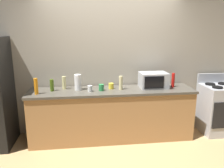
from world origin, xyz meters
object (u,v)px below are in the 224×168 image
Objects in this scene: paper_towel_roll at (78,82)px; bottle_vinegar at (64,83)px; bottle_dish_soap at (36,86)px; bottle_hot_sauce at (173,80)px; bottle_olive_oil at (52,85)px; bottle_hand_soap at (121,83)px; mug_white at (90,89)px; mug_yellow at (111,86)px; microwave at (153,80)px; mug_green at (101,87)px; stove_range at (218,109)px.

paper_towel_roll reaches higher than bottle_vinegar.
bottle_dish_soap is 2.35m from bottle_hot_sauce.
paper_towel_roll is 0.43m from bottle_olive_oil.
bottle_hand_soap is (1.16, -0.06, 0.02)m from bottle_olive_oil.
paper_towel_roll is 0.25m from mug_white.
mug_yellow is 0.40m from mug_white.
mug_white is (0.85, 0.04, -0.08)m from bottle_dish_soap.
paper_towel_roll reaches higher than bottle_dish_soap.
bottle_olive_oil is at bearing -178.80° from paper_towel_roll.
microwave is 1.32m from paper_towel_roll.
paper_towel_roll reaches higher than mug_yellow.
mug_green is (-1.30, -0.09, -0.07)m from bottle_hot_sauce.
bottle_olive_oil is (-3.01, 0.04, 0.54)m from stove_range.
bottle_olive_oil is at bearing 35.66° from bottle_dish_soap.
microwave is at bearing -0.10° from paper_towel_roll.
bottle_olive_oil is 2.06× the size of mug_yellow.
bottle_vinegar reaches higher than mug_yellow.
bottle_dish_soap is (-3.23, -0.12, 0.57)m from stove_range.
bottle_hand_soap is at bearing 6.26° from mug_white.
microwave is 1.84× the size of bottle_dish_soap.
mug_green is at bearing -12.72° from paper_towel_roll.
bottle_olive_oil is (0.22, 0.16, -0.03)m from bottle_dish_soap.
bottle_hot_sauce is at bearing 4.17° from bottle_hand_soap.
microwave is 2.38× the size of bottle_olive_oil.
microwave is 2.17× the size of bottle_vinegar.
bottle_dish_soap reaches higher than bottle_vinegar.
microwave is 1.13m from mug_white.
stove_range is 2.87m from bottle_vinegar.
bottle_vinegar is at bearing 174.04° from mug_yellow.
bottle_olive_oil is at bearing 169.52° from mug_white.
paper_towel_roll is at bearing -22.34° from bottle_vinegar.
bottle_vinegar is at bearing 170.25° from bottle_hand_soap.
stove_range is at bearing -3.02° from bottle_vinegar.
microwave is 4.90× the size of mug_yellow.
bottle_hot_sauce is at bearing 0.71° from microwave.
bottle_vinegar reaches higher than mug_white.
paper_towel_roll is 0.73m from bottle_hand_soap.
bottle_dish_soap is 2.54× the size of mug_white.
bottle_hand_soap is (-0.96, -0.07, -0.01)m from bottle_hot_sauce.
bottle_vinegar is (0.42, 0.27, -0.02)m from bottle_dish_soap.
stove_range is 4.89× the size of bottle_vinegar.
bottle_hot_sauce is 2.30× the size of mug_green.
microwave is 1.76m from bottle_olive_oil.
stove_range is at bearing 0.54° from bottle_hand_soap.
microwave reaches higher than bottle_vinegar.
bottle_vinegar is at bearing 29.25° from bottle_olive_oil.
microwave is 0.60m from bottle_hand_soap.
bottle_hot_sauce is (1.69, 0.00, -0.01)m from paper_towel_roll.
paper_towel_roll is at bearing 167.28° from mug_green.
bottle_dish_soap is at bearing -147.19° from bottle_vinegar.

